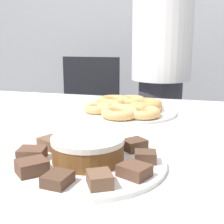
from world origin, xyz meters
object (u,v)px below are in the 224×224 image
object	(u,v)px
person_standing	(161,67)
plate_cake	(88,162)
plate_donuts	(126,111)
frosted_cake	(88,149)
office_chair_left	(86,129)

from	to	relation	value
person_standing	plate_cake	xyz separation A→B (m)	(-0.03, -1.09, -0.11)
person_standing	plate_cake	world-z (taller)	person_standing
plate_donuts	frosted_cake	size ratio (longest dim) A/B	2.31
office_chair_left	frosted_cake	bearing A→B (deg)	-71.64
person_standing	office_chair_left	world-z (taller)	person_standing
office_chair_left	person_standing	bearing A→B (deg)	-23.00
plate_cake	frosted_cake	xyz separation A→B (m)	(0.00, -0.00, 0.03)
office_chair_left	plate_cake	bearing A→B (deg)	-71.64
plate_donuts	frosted_cake	distance (m)	0.51
person_standing	plate_donuts	bearing A→B (deg)	-96.08
person_standing	plate_cake	size ratio (longest dim) A/B	4.81
office_chair_left	plate_donuts	size ratio (longest dim) A/B	2.46
plate_cake	frosted_cake	distance (m)	0.03
person_standing	frosted_cake	xyz separation A→B (m)	(-0.03, -1.09, -0.08)
office_chair_left	plate_donuts	xyz separation A→B (m)	(0.45, -0.78, 0.33)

